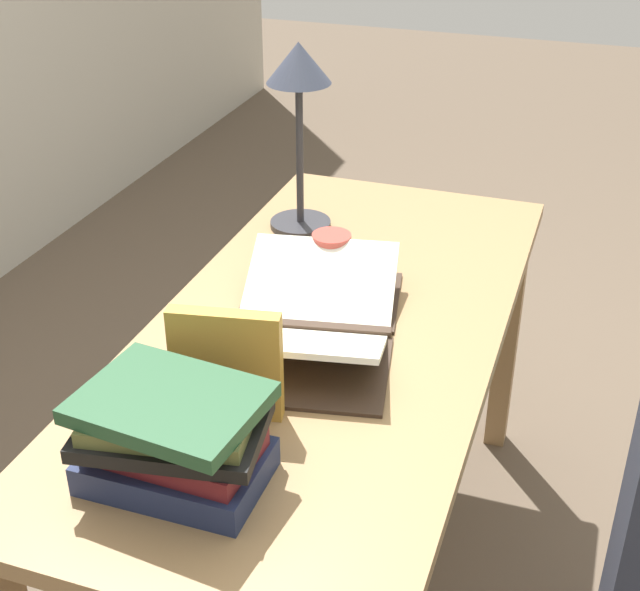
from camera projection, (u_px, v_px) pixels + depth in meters
name	position (u px, v px, depth m)	size (l,w,h in m)	color
ground_plane	(326.00, 588.00, 2.24)	(12.00, 12.00, 0.00)	brown
reading_desk	(327.00, 364.00, 1.91)	(1.56, 0.71, 0.78)	#937047
open_book	(312.00, 320.00, 1.82)	(0.60, 0.43, 0.10)	#38281E
book_stack_tall	(174.00, 438.00, 1.40)	(0.24, 0.31, 0.16)	#1E284C
book_standing_upright	(226.00, 364.00, 1.54)	(0.07, 0.20, 0.21)	#BC8933
reading_lamp	(299.00, 90.00, 2.10)	(0.15, 0.15, 0.47)	#2D2D33
coffee_mug	(332.00, 256.00, 2.02)	(0.12, 0.09, 0.10)	#B74238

